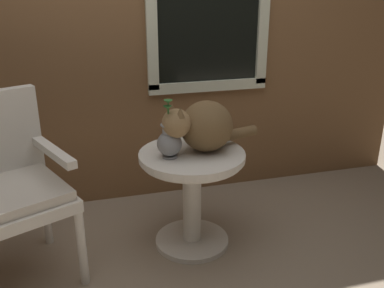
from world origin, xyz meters
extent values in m
plane|color=gray|center=(0.00, 0.00, 0.00)|extent=(6.00, 6.00, 0.00)
cube|color=brown|center=(0.00, 0.87, 1.30)|extent=(4.00, 0.04, 2.60)
cube|color=beige|center=(0.50, 0.83, 0.77)|extent=(0.83, 0.03, 0.07)
cube|color=beige|center=(0.12, 0.83, 1.27)|extent=(0.07, 0.03, 0.99)
cube|color=beige|center=(0.88, 0.83, 1.27)|extent=(0.07, 0.03, 0.99)
cube|color=black|center=(0.50, 0.85, 1.27)|extent=(0.74, 0.01, 0.97)
cylinder|color=silver|center=(0.20, 0.18, 0.01)|extent=(0.43, 0.43, 0.03)
cylinder|color=silver|center=(0.20, 0.18, 0.28)|extent=(0.10, 0.10, 0.51)
cylinder|color=silver|center=(0.20, 0.18, 0.56)|extent=(0.58, 0.58, 0.03)
torus|color=silver|center=(0.20, 0.18, 0.53)|extent=(0.56, 0.56, 0.02)
cylinder|color=silver|center=(-0.42, -0.02, 0.21)|extent=(0.04, 0.04, 0.42)
cylinder|color=silver|center=(-0.61, 0.40, 0.21)|extent=(0.04, 0.04, 0.42)
cube|color=silver|center=(-0.73, 0.09, 0.45)|extent=(0.69, 0.68, 0.06)
cube|color=beige|center=(-0.73, 0.09, 0.50)|extent=(0.64, 0.63, 0.05)
cube|color=silver|center=(-0.52, 0.19, 0.66)|extent=(0.24, 0.45, 0.04)
ellipsoid|color=brown|center=(0.29, 0.19, 0.71)|extent=(0.36, 0.35, 0.28)
sphere|color=olive|center=(0.11, 0.14, 0.76)|extent=(0.15, 0.15, 0.15)
cone|color=brown|center=(0.10, 0.18, 0.83)|extent=(0.05, 0.05, 0.05)
cone|color=brown|center=(0.12, 0.10, 0.83)|extent=(0.05, 0.05, 0.05)
cylinder|color=brown|center=(0.49, 0.25, 0.63)|extent=(0.27, 0.13, 0.06)
cylinder|color=gray|center=(0.07, 0.15, 0.58)|extent=(0.08, 0.08, 0.01)
ellipsoid|color=gray|center=(0.07, 0.15, 0.65)|extent=(0.13, 0.13, 0.13)
cylinder|color=gray|center=(0.07, 0.15, 0.73)|extent=(0.07, 0.07, 0.05)
torus|color=gray|center=(0.07, 0.15, 0.76)|extent=(0.09, 0.09, 0.02)
cylinder|color=#2D662D|center=(0.07, 0.13, 0.82)|extent=(0.01, 0.03, 0.13)
cone|color=#2D662D|center=(0.06, 0.12, 0.89)|extent=(0.04, 0.04, 0.02)
cylinder|color=#2D662D|center=(0.07, 0.13, 0.81)|extent=(0.02, 0.03, 0.10)
cone|color=#2D662D|center=(0.06, 0.12, 0.86)|extent=(0.04, 0.04, 0.02)
camera|label=1|loc=(-0.37, -1.89, 1.45)|focal=39.85mm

